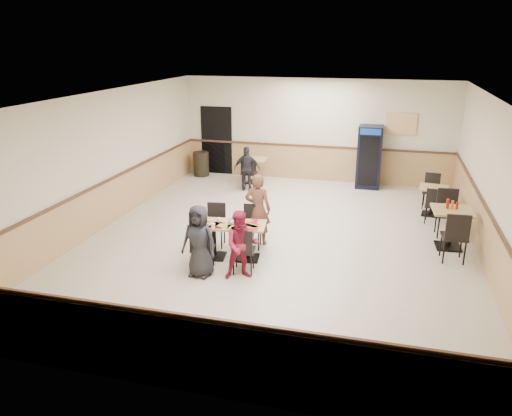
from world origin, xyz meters
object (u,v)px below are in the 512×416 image
(diner_woman_left, at_px, (199,241))
(diner_man_opposite, at_px, (258,209))
(diner_woman_right, at_px, (241,245))
(lone_diner, at_px, (247,169))
(pepsi_cooler, at_px, (369,157))
(back_table, at_px, (255,167))
(side_table_near, at_px, (451,222))
(side_table_far, at_px, (433,196))
(trash_bin, at_px, (201,164))
(main_table, at_px, (231,235))

(diner_woman_left, bearing_deg, diner_man_opposite, 75.65)
(diner_woman_right, relative_size, lone_diner, 1.00)
(pepsi_cooler, bearing_deg, back_table, -172.74)
(lone_diner, bearing_deg, side_table_near, 140.25)
(diner_man_opposite, xyz_separation_m, side_table_far, (3.62, 2.79, -0.28))
(diner_man_opposite, xyz_separation_m, back_table, (-1.26, 4.48, -0.26))
(diner_man_opposite, bearing_deg, pepsi_cooler, -111.68)
(side_table_near, bearing_deg, diner_man_opposite, -168.57)
(diner_man_opposite, bearing_deg, trash_bin, -56.81)
(back_table, bearing_deg, pepsi_cooler, 6.86)
(main_table, xyz_separation_m, back_table, (-0.95, 5.33, 0.01))
(diner_woman_right, relative_size, side_table_far, 1.70)
(lone_diner, distance_m, trash_bin, 2.18)
(trash_bin, bearing_deg, back_table, -10.91)
(diner_woman_right, bearing_deg, pepsi_cooler, 51.10)
(main_table, height_order, lone_diner, lone_diner)
(diner_woman_right, bearing_deg, diner_man_opposite, 71.66)
(lone_diner, bearing_deg, pepsi_cooler, -169.78)
(back_table, height_order, trash_bin, trash_bin)
(main_table, xyz_separation_m, trash_bin, (-2.76, 5.68, -0.10))
(side_table_near, bearing_deg, side_table_far, 95.89)
(main_table, xyz_separation_m, diner_woman_right, (0.44, -0.75, 0.16))
(pepsi_cooler, bearing_deg, diner_woman_left, -111.39)
(diner_man_opposite, relative_size, back_table, 2.05)
(main_table, distance_m, trash_bin, 6.32)
(diner_woman_left, distance_m, trash_bin, 6.98)
(main_table, bearing_deg, trash_bin, 108.20)
(diner_woman_left, height_order, diner_woman_right, diner_woman_left)
(diner_man_opposite, distance_m, pepsi_cooler, 5.27)
(side_table_far, bearing_deg, diner_man_opposite, -142.37)
(side_table_far, relative_size, back_table, 1.01)
(side_table_far, height_order, trash_bin, trash_bin)
(back_table, relative_size, pepsi_cooler, 0.41)
(pepsi_cooler, bearing_deg, lone_diner, -159.09)
(back_table, bearing_deg, lone_diner, -90.00)
(diner_woman_left, bearing_deg, pepsi_cooler, 74.02)
(main_table, xyz_separation_m, pepsi_cooler, (2.32, 5.72, 0.41))
(diner_woman_left, distance_m, pepsi_cooler, 7.09)
(diner_woman_left, xyz_separation_m, side_table_far, (4.25, 4.50, -0.20))
(side_table_near, bearing_deg, lone_diner, 150.55)
(side_table_far, distance_m, trash_bin, 7.00)
(diner_woman_right, xyz_separation_m, side_table_far, (3.50, 4.40, -0.16))
(diner_woman_right, distance_m, side_table_far, 5.62)
(main_table, xyz_separation_m, lone_diner, (-0.95, 4.50, 0.15))
(main_table, height_order, diner_man_opposite, diner_man_opposite)
(back_table, bearing_deg, diner_man_opposite, -74.26)
(diner_woman_right, distance_m, back_table, 6.24)
(diner_woman_left, xyz_separation_m, diner_woman_right, (0.75, 0.10, -0.04))
(lone_diner, bearing_deg, side_table_far, 159.75)
(lone_diner, relative_size, back_table, 1.71)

